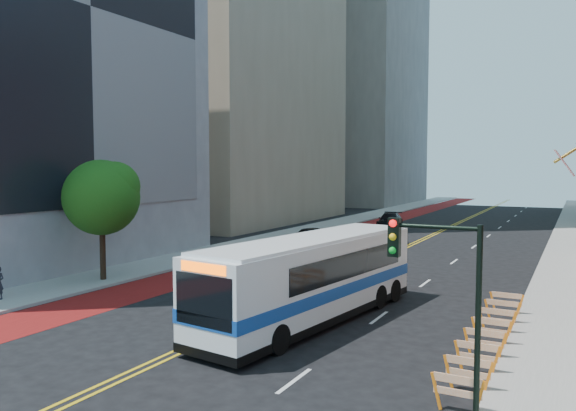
% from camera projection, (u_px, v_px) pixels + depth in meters
% --- Properties ---
extents(ground, '(160.00, 160.00, 0.00)m').
position_uv_depth(ground, '(204.00, 340.00, 20.93)').
color(ground, black).
rests_on(ground, ground).
extents(sidewalk_left, '(4.00, 140.00, 0.15)m').
position_uv_depth(sidewalk_left, '(289.00, 234.00, 52.99)').
color(sidewalk_left, gray).
rests_on(sidewalk_left, ground).
extents(sidewalk_right, '(4.00, 140.00, 0.15)m').
position_uv_depth(sidewalk_right, '(574.00, 252.00, 41.89)').
color(sidewalk_right, gray).
rests_on(sidewalk_right, ground).
extents(bus_lane_paint, '(3.60, 140.00, 0.01)m').
position_uv_depth(bus_lane_paint, '(327.00, 237.00, 51.19)').
color(bus_lane_paint, '#600E0D').
rests_on(bus_lane_paint, ground).
extents(center_line_inner, '(0.14, 140.00, 0.01)m').
position_uv_depth(center_line_inner, '(413.00, 243.00, 47.53)').
color(center_line_inner, gold).
rests_on(center_line_inner, ground).
extents(center_line_outer, '(0.14, 140.00, 0.01)m').
position_uv_depth(center_line_outer, '(417.00, 243.00, 47.36)').
color(center_line_outer, gold).
rests_on(center_line_outer, ground).
extents(lane_dashes, '(0.14, 98.20, 0.01)m').
position_uv_depth(lane_dashes, '(489.00, 236.00, 52.30)').
color(lane_dashes, silver).
rests_on(lane_dashes, ground).
extents(grey_building_left, '(14.10, 24.00, 30.00)m').
position_uv_depth(grey_building_left, '(14.00, 35.00, 36.62)').
color(grey_building_left, gray).
rests_on(grey_building_left, ground).
extents(midrise_left_far, '(20.00, 26.00, 65.00)m').
position_uv_depth(midrise_left_far, '(355.00, 18.00, 98.71)').
color(midrise_left_far, slate).
rests_on(midrise_left_far, ground).
extents(construction_barriers, '(1.42, 10.91, 1.00)m').
position_uv_depth(construction_barriers, '(488.00, 334.00, 19.47)').
color(construction_barriers, orange).
rests_on(construction_barriers, ground).
extents(street_tree, '(4.20, 4.20, 6.70)m').
position_uv_depth(street_tree, '(103.00, 195.00, 31.13)').
color(street_tree, black).
rests_on(street_tree, sidewalk_left).
extents(traffic_signal, '(2.21, 0.34, 5.07)m').
position_uv_depth(traffic_signal, '(440.00, 283.00, 13.21)').
color(traffic_signal, black).
rests_on(traffic_signal, sidewalk_right).
extents(transit_bus, '(4.57, 13.20, 3.56)m').
position_uv_depth(transit_bus, '(314.00, 277.00, 23.40)').
color(transit_bus, silver).
rests_on(transit_bus, ground).
extents(car_a, '(2.96, 4.57, 1.45)m').
position_uv_depth(car_a, '(308.00, 236.00, 46.36)').
color(car_a, black).
rests_on(car_a, ground).
extents(car_b, '(2.57, 4.56, 1.42)m').
position_uv_depth(car_b, '(392.00, 236.00, 46.55)').
color(car_b, black).
rests_on(car_b, ground).
extents(car_c, '(3.06, 5.73, 1.58)m').
position_uv_depth(car_c, '(390.00, 221.00, 58.80)').
color(car_c, black).
rests_on(car_c, ground).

